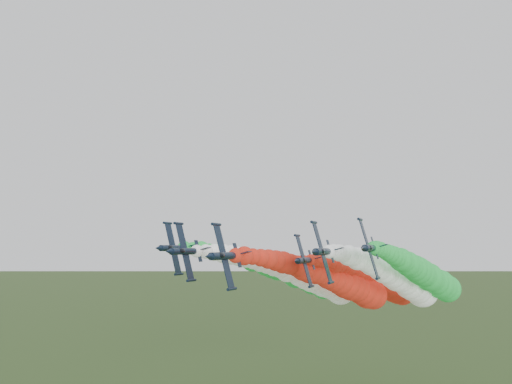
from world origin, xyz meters
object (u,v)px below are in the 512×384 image
(jet_outer_right, at_px, (428,277))
(jet_trail, at_px, (381,283))
(jet_lead, at_px, (344,284))
(jet_inner_right, at_px, (402,281))
(jet_outer_left, at_px, (294,274))
(jet_inner_left, at_px, (311,279))

(jet_outer_right, xyz_separation_m, jet_trail, (-13.64, 9.74, -2.56))
(jet_lead, height_order, jet_trail, jet_lead)
(jet_inner_right, xyz_separation_m, jet_outer_right, (6.22, 2.25, 1.08))
(jet_inner_right, distance_m, jet_outer_left, 30.24)
(jet_lead, height_order, jet_inner_right, jet_inner_right)
(jet_inner_right, distance_m, jet_trail, 14.17)
(jet_inner_left, distance_m, jet_outer_right, 30.25)
(jet_inner_right, relative_size, jet_trail, 1.01)
(jet_outer_right, distance_m, jet_trail, 16.95)
(jet_inner_left, relative_size, jet_outer_left, 1.00)
(jet_inner_left, distance_m, jet_outer_left, 9.78)
(jet_trail, bearing_deg, jet_lead, -102.07)
(jet_lead, distance_m, jet_outer_left, 22.24)
(jet_inner_right, relative_size, jet_outer_left, 1.00)
(jet_inner_left, height_order, jet_inner_right, jet_inner_left)
(jet_lead, relative_size, jet_inner_left, 0.99)
(jet_inner_right, bearing_deg, jet_trail, 121.76)
(jet_inner_left, xyz_separation_m, jet_trail, (15.65, 17.23, -1.69))
(jet_lead, xyz_separation_m, jet_outer_right, (18.79, 14.34, 1.39))
(jet_inner_left, height_order, jet_outer_left, jet_outer_left)
(jet_lead, relative_size, jet_inner_right, 0.99)
(jet_outer_left, bearing_deg, jet_lead, -37.46)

